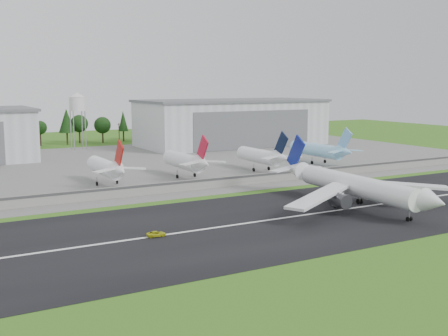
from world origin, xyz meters
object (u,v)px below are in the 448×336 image
main_airliner (358,191)px  parked_jet_navy (263,156)px  parked_jet_red_a (108,168)px  ground_vehicle (156,234)px  parked_jet_skyblue (321,150)px  parked_jet_red_b (188,161)px

main_airliner → parked_jet_navy: size_ratio=1.89×
parked_jet_red_a → parked_jet_navy: (61.95, 0.00, 0.02)m
ground_vehicle → main_airliner: bearing=-84.1°
ground_vehicle → parked_jet_red_a: parked_jet_red_a is taller
ground_vehicle → parked_jet_skyblue: (105.00, 71.92, 5.36)m
parked_jet_skyblue → parked_jet_navy: bearing=-171.2°
main_airliner → parked_jet_navy: 68.35m
parked_jet_navy → ground_vehicle: bearing=-137.3°
ground_vehicle → parked_jet_skyblue: parked_jet_skyblue is taller
parked_jet_navy → parked_jet_skyblue: (32.39, 5.01, -0.00)m
parked_jet_red_a → parked_jet_skyblue: 94.47m
ground_vehicle → parked_jet_red_a: size_ratio=0.14×
main_airliner → ground_vehicle: size_ratio=13.56×
ground_vehicle → parked_jet_navy: size_ratio=0.14×
main_airliner → ground_vehicle: main_airliner is taller
ground_vehicle → parked_jet_navy: bearing=-41.3°
parked_jet_red_b → parked_jet_red_a: bearing=-180.0°
main_airliner → parked_jet_skyblue: size_ratio=1.59×
parked_jet_red_a → parked_jet_red_b: bearing=0.0°
main_airliner → parked_jet_red_b: bearing=-71.3°
main_airliner → parked_jet_skyblue: main_airliner is taller
parked_jet_red_b → parked_jet_skyblue: 65.11m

